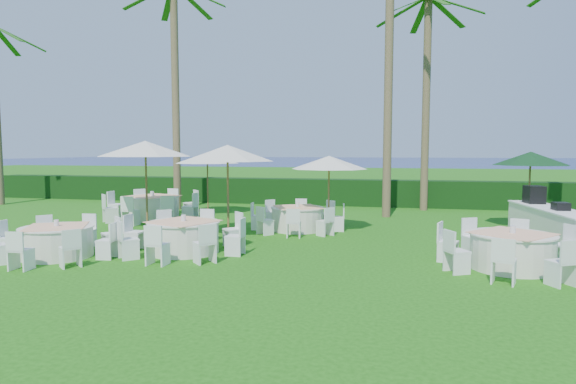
{
  "coord_description": "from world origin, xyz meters",
  "views": [
    {
      "loc": [
        3.74,
        -10.28,
        2.56
      ],
      "look_at": [
        0.53,
        3.78,
        1.3
      ],
      "focal_mm": 30.0,
      "sensor_mm": 36.0,
      "label": 1
    }
  ],
  "objects_px": {
    "banquet_table_c": "(512,250)",
    "banquet_table_d": "(152,207)",
    "banquet_table_b": "(184,236)",
    "umbrella_a": "(145,149)",
    "umbrella_b": "(228,153)",
    "umbrella_c": "(207,158)",
    "umbrella_d": "(329,163)",
    "banquet_table_a": "(57,241)",
    "banquet_table_e": "(298,218)",
    "buffet_table": "(552,225)",
    "umbrella_green": "(531,158)"
  },
  "relations": [
    {
      "from": "banquet_table_c",
      "to": "banquet_table_d",
      "type": "relative_size",
      "value": 0.89
    },
    {
      "from": "banquet_table_b",
      "to": "banquet_table_c",
      "type": "distance_m",
      "value": 7.63
    },
    {
      "from": "umbrella_a",
      "to": "umbrella_b",
      "type": "distance_m",
      "value": 3.09
    },
    {
      "from": "banquet_table_b",
      "to": "banquet_table_c",
      "type": "xyz_separation_m",
      "value": [
        7.63,
        0.01,
        -0.0
      ]
    },
    {
      "from": "umbrella_c",
      "to": "umbrella_d",
      "type": "bearing_deg",
      "value": -28.89
    },
    {
      "from": "banquet_table_a",
      "to": "banquet_table_e",
      "type": "distance_m",
      "value": 7.01
    },
    {
      "from": "banquet_table_c",
      "to": "buffet_table",
      "type": "bearing_deg",
      "value": 62.52
    },
    {
      "from": "banquet_table_d",
      "to": "buffet_table",
      "type": "relative_size",
      "value": 0.81
    },
    {
      "from": "banquet_table_e",
      "to": "buffet_table",
      "type": "height_order",
      "value": "buffet_table"
    },
    {
      "from": "umbrella_green",
      "to": "umbrella_c",
      "type": "bearing_deg",
      "value": 174.72
    },
    {
      "from": "banquet_table_a",
      "to": "buffet_table",
      "type": "xyz_separation_m",
      "value": [
        12.07,
        4.45,
        0.13
      ]
    },
    {
      "from": "banquet_table_b",
      "to": "umbrella_a",
      "type": "distance_m",
      "value": 4.48
    },
    {
      "from": "umbrella_c",
      "to": "buffet_table",
      "type": "distance_m",
      "value": 12.16
    },
    {
      "from": "banquet_table_c",
      "to": "banquet_table_e",
      "type": "distance_m",
      "value": 6.76
    },
    {
      "from": "banquet_table_e",
      "to": "umbrella_b",
      "type": "xyz_separation_m",
      "value": [
        -1.72,
        -1.71,
        2.08
      ]
    },
    {
      "from": "buffet_table",
      "to": "banquet_table_e",
      "type": "bearing_deg",
      "value": 175.15
    },
    {
      "from": "banquet_table_a",
      "to": "umbrella_green",
      "type": "relative_size",
      "value": 1.18
    },
    {
      "from": "banquet_table_a",
      "to": "umbrella_a",
      "type": "bearing_deg",
      "value": 88.43
    },
    {
      "from": "umbrella_d",
      "to": "umbrella_green",
      "type": "distance_m",
      "value": 6.52
    },
    {
      "from": "banquet_table_c",
      "to": "banquet_table_a",
      "type": "bearing_deg",
      "value": -173.55
    },
    {
      "from": "banquet_table_a",
      "to": "umbrella_a",
      "type": "height_order",
      "value": "umbrella_a"
    },
    {
      "from": "banquet_table_a",
      "to": "banquet_table_c",
      "type": "distance_m",
      "value": 10.43
    },
    {
      "from": "umbrella_a",
      "to": "umbrella_c",
      "type": "bearing_deg",
      "value": 83.29
    },
    {
      "from": "umbrella_green",
      "to": "buffet_table",
      "type": "relative_size",
      "value": 0.58
    },
    {
      "from": "umbrella_b",
      "to": "buffet_table",
      "type": "height_order",
      "value": "umbrella_b"
    },
    {
      "from": "banquet_table_e",
      "to": "umbrella_c",
      "type": "xyz_separation_m",
      "value": [
        -4.26,
        2.94,
        1.86
      ]
    },
    {
      "from": "banquet_table_d",
      "to": "umbrella_d",
      "type": "height_order",
      "value": "umbrella_d"
    },
    {
      "from": "umbrella_a",
      "to": "banquet_table_b",
      "type": "bearing_deg",
      "value": -47.86
    },
    {
      "from": "banquet_table_b",
      "to": "banquet_table_c",
      "type": "relative_size",
      "value": 1.02
    },
    {
      "from": "banquet_table_d",
      "to": "buffet_table",
      "type": "bearing_deg",
      "value": -7.97
    },
    {
      "from": "banquet_table_e",
      "to": "umbrella_b",
      "type": "height_order",
      "value": "umbrella_b"
    },
    {
      "from": "umbrella_d",
      "to": "buffet_table",
      "type": "bearing_deg",
      "value": -5.94
    },
    {
      "from": "banquet_table_e",
      "to": "umbrella_a",
      "type": "height_order",
      "value": "umbrella_a"
    },
    {
      "from": "banquet_table_b",
      "to": "banquet_table_a",
      "type": "bearing_deg",
      "value": -157.09
    },
    {
      "from": "umbrella_b",
      "to": "umbrella_c",
      "type": "bearing_deg",
      "value": 118.69
    },
    {
      "from": "banquet_table_d",
      "to": "umbrella_c",
      "type": "height_order",
      "value": "umbrella_c"
    },
    {
      "from": "banquet_table_a",
      "to": "umbrella_green",
      "type": "bearing_deg",
      "value": 29.87
    },
    {
      "from": "banquet_table_a",
      "to": "umbrella_b",
      "type": "distance_m",
      "value": 5.03
    },
    {
      "from": "banquet_table_c",
      "to": "umbrella_c",
      "type": "distance_m",
      "value": 12.08
    },
    {
      "from": "banquet_table_a",
      "to": "umbrella_d",
      "type": "distance_m",
      "value": 7.95
    },
    {
      "from": "umbrella_a",
      "to": "umbrella_b",
      "type": "bearing_deg",
      "value": -13.12
    },
    {
      "from": "banquet_table_e",
      "to": "umbrella_d",
      "type": "bearing_deg",
      "value": 2.05
    },
    {
      "from": "umbrella_b",
      "to": "banquet_table_d",
      "type": "bearing_deg",
      "value": 144.11
    },
    {
      "from": "umbrella_a",
      "to": "buffet_table",
      "type": "distance_m",
      "value": 12.15
    },
    {
      "from": "banquet_table_d",
      "to": "umbrella_a",
      "type": "distance_m",
      "value": 3.24
    },
    {
      "from": "banquet_table_e",
      "to": "umbrella_d",
      "type": "height_order",
      "value": "umbrella_d"
    },
    {
      "from": "banquet_table_c",
      "to": "umbrella_d",
      "type": "relative_size",
      "value": 1.29
    },
    {
      "from": "banquet_table_b",
      "to": "banquet_table_d",
      "type": "height_order",
      "value": "banquet_table_d"
    },
    {
      "from": "banquet_table_c",
      "to": "umbrella_d",
      "type": "distance_m",
      "value": 6.25
    },
    {
      "from": "banquet_table_b",
      "to": "banquet_table_d",
      "type": "distance_m",
      "value": 6.28
    }
  ]
}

